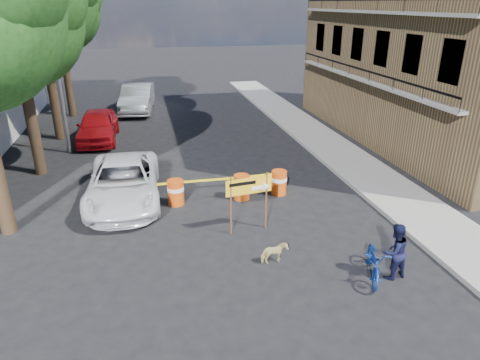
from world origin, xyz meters
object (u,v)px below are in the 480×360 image
barrel_far_left (125,197)px  detour_sign (255,189)px  bicycle (376,246)px  sedan_silver (137,98)px  dog (274,253)px  sedan_red (98,126)px  barrel_far_right (279,182)px  pedestrian (395,251)px  barrel_mid_right (242,187)px  barrel_mid_left (176,192)px  suv_white (124,182)px

barrel_far_left → detour_sign: size_ratio=0.48×
detour_sign → bicycle: (2.35, -3.05, -0.48)m
barrel_far_left → sedan_silver: bearing=87.9°
dog → sedan_silver: (-3.44, 18.71, 0.56)m
dog → sedan_red: size_ratio=0.16×
barrel_far_right → pedestrian: (1.25, -5.59, 0.29)m
barrel_far_left → sedan_silver: (0.52, 14.51, 0.39)m
barrel_mid_right → dog: barrel_mid_right is taller
barrel_mid_right → detour_sign: bearing=-93.1°
barrel_far_right → sedan_silver: size_ratio=0.17×
dog → sedan_silver: bearing=1.1°
barrel_far_left → dog: bearing=-46.6°
bicycle → sedan_silver: (-5.73, 19.86, -0.03)m
barrel_mid_left → pedestrian: bearing=-47.9°
suv_white → barrel_mid_left: bearing=-19.4°
detour_sign → pedestrian: bearing=-55.8°
sedan_red → sedan_silver: (2.00, 6.05, 0.08)m
barrel_mid_right → bicycle: size_ratio=0.51×
bicycle → dog: size_ratio=2.49×
barrel_mid_left → pedestrian: size_ratio=0.59×
barrel_far_left → barrel_mid_right: size_ratio=1.00×
barrel_mid_right → pedestrian: 6.11m
pedestrian → detour_sign: bearing=-58.9°
sedan_red → barrel_far_left: bearing=-78.5°
pedestrian → dog: 3.06m
barrel_mid_right → pedestrian: pedestrian is taller
barrel_mid_left → detour_sign: (2.20, -2.36, 0.90)m
barrel_mid_left → barrel_mid_right: same height
barrel_far_right → dog: (-1.50, -4.31, -0.17)m
detour_sign → sedan_red: 12.04m
barrel_far_left → suv_white: bearing=92.8°
barrel_mid_left → barrel_far_left: bearing=-177.8°
sedan_red → bicycle: bearing=-59.1°
suv_white → pedestrian: bearing=-40.8°
barrel_far_right → sedan_silver: (-4.94, 14.40, 0.39)m
bicycle → sedan_red: bicycle is taller
bicycle → barrel_mid_right: bearing=135.1°
sedan_silver → barrel_far_left: bearing=-85.5°
pedestrian → dog: pedestrian is taller
detour_sign → bicycle: size_ratio=1.05×
pedestrian → bicycle: bearing=-26.6°
bicycle → barrel_far_right: bearing=120.9°
barrel_far_left → pedestrian: 8.67m
barrel_far_right → bicycle: 5.53m
barrel_far_left → dog: barrel_far_left is taller
detour_sign → sedan_silver: size_ratio=0.36×
pedestrian → sedan_silver: 20.92m
barrel_mid_left → barrel_far_right: same height
barrel_mid_right → barrel_far_right: 1.43m
barrel_far_right → sedan_silver: bearing=108.9°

